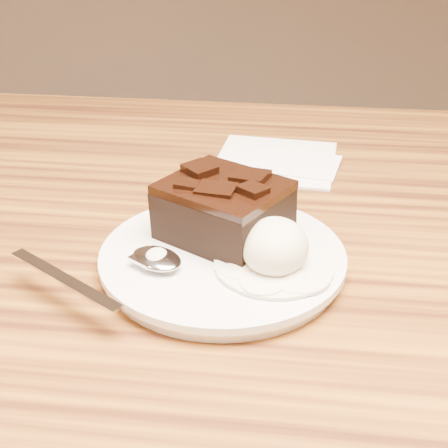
# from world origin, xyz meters

# --- Properties ---
(plate) EXTENTS (0.22, 0.22, 0.02)m
(plate) POSITION_xyz_m (0.01, -0.07, 0.76)
(plate) COLOR silver
(plate) RESTS_ON dining_table
(brownie) EXTENTS (0.13, 0.12, 0.05)m
(brownie) POSITION_xyz_m (0.01, -0.04, 0.79)
(brownie) COLOR black
(brownie) RESTS_ON plate
(ice_cream_scoop) EXTENTS (0.06, 0.06, 0.05)m
(ice_cream_scoop) POSITION_xyz_m (0.06, -0.08, 0.79)
(ice_cream_scoop) COLOR white
(ice_cream_scoop) RESTS_ON plate
(melt_puddle) EXTENTS (0.10, 0.10, 0.00)m
(melt_puddle) POSITION_xyz_m (0.06, -0.08, 0.77)
(melt_puddle) COLOR silver
(melt_puddle) RESTS_ON plate
(spoon) EXTENTS (0.18, 0.13, 0.01)m
(spoon) POSITION_xyz_m (-0.04, -0.10, 0.77)
(spoon) COLOR silver
(spoon) RESTS_ON plate
(napkin) EXTENTS (0.15, 0.15, 0.01)m
(napkin) POSITION_xyz_m (0.04, 0.18, 0.75)
(napkin) COLOR white
(napkin) RESTS_ON dining_table
(crumb_a) EXTENTS (0.01, 0.01, 0.00)m
(crumb_a) POSITION_xyz_m (0.06, -0.09, 0.77)
(crumb_a) COLOR black
(crumb_a) RESTS_ON plate
(crumb_b) EXTENTS (0.01, 0.01, 0.00)m
(crumb_b) POSITION_xyz_m (0.00, -0.04, 0.77)
(crumb_b) COLOR black
(crumb_b) RESTS_ON plate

